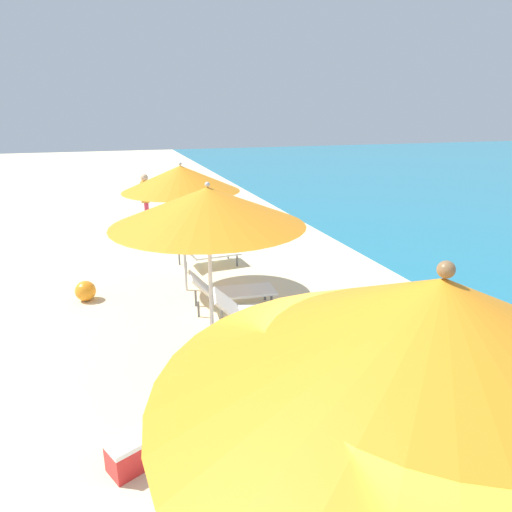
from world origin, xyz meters
TOP-DOWN VIEW (x-y plane):
  - umbrella_nearest at (-0.73, -0.24)m, footprint 2.03×2.03m
  - umbrella_second at (-0.68, 3.75)m, footprint 2.32×2.32m
  - lounger_second_shoreside at (0.34, 4.87)m, footprint 1.62×0.94m
  - umbrella_farthest at (-0.53, 6.73)m, footprint 2.11×2.11m
  - lounger_farthest_shoreside at (0.14, 8.02)m, footprint 1.42×0.81m
  - lounger_farthest_inland at (0.06, 5.65)m, footprint 1.51×0.68m
  - person_walking_near at (-0.79, 11.89)m, footprint 0.28×0.39m
  - beach_ball at (-2.35, 6.80)m, footprint 0.37×0.37m
  - cooler_box at (-1.80, 2.36)m, footprint 0.50×0.44m

SIDE VIEW (x-z plane):
  - cooler_box at x=-1.80m, z-range 0.00..0.33m
  - beach_ball at x=-2.35m, z-range 0.00..0.37m
  - lounger_second_shoreside at x=0.34m, z-range -0.02..0.55m
  - lounger_farthest_shoreside at x=0.14m, z-range 0.01..0.65m
  - lounger_farthest_inland at x=0.06m, z-range 0.01..0.69m
  - person_walking_near at x=-0.79m, z-range 0.16..1.75m
  - umbrella_farthest at x=-0.53m, z-range 0.93..3.36m
  - umbrella_second at x=-0.68m, z-range 0.97..3.49m
  - umbrella_nearest at x=-0.73m, z-range 1.13..3.96m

